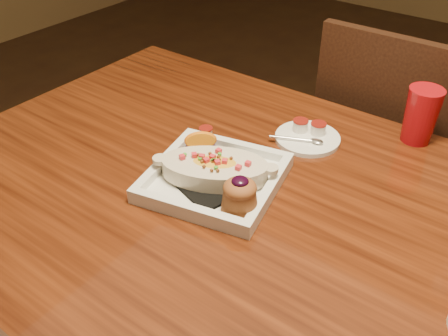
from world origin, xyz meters
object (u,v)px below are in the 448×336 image
Objects in this scene: saucer at (307,136)px; red_tumbler at (421,115)px; chair_far at (390,165)px; plate at (217,175)px; table at (279,255)px.

red_tumbler is at bearing 36.68° from saucer.
chair_far is 0.39m from red_tumbler.
red_tumbler is at bearing 45.27° from plate.
saucer is 1.16× the size of red_tumbler.
saucer is (-0.09, 0.26, 0.11)m from table.
table is 0.65m from chair_far.
chair_far is 7.45× the size of red_tumbler.
table is 1.61× the size of chair_far.
saucer is 0.25m from red_tumbler.
chair_far is at bearing 90.00° from table.
chair_far is 0.70m from plate.
plate is (-0.15, 0.00, 0.12)m from table.
plate is at bearing 179.63° from table.
plate is 2.03× the size of saucer.
chair_far reaches higher than saucer.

